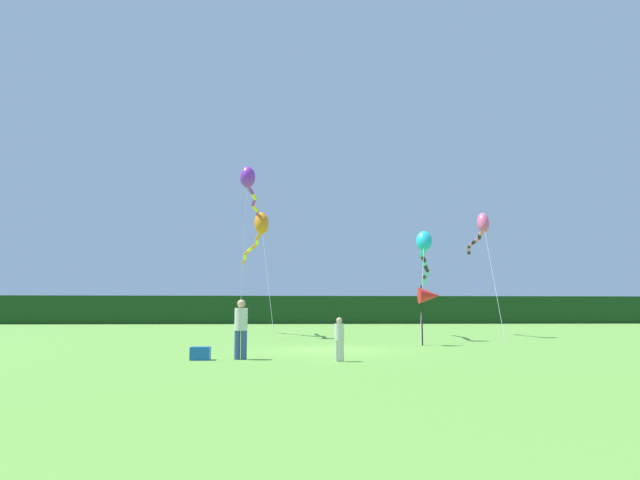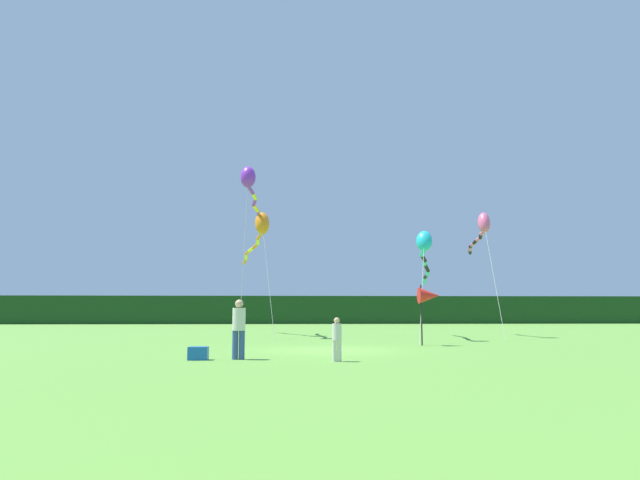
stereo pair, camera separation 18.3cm
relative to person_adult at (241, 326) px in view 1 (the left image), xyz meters
The scene contains 10 objects.
ground_plane 5.00m from the person_adult, 51.94° to the left, with size 120.00×120.00×0.00m, color #5B9338.
distant_treeline 48.95m from the person_adult, 86.47° to the left, with size 108.00×3.51×3.25m, color #193D19.
person_adult is the anchor object (origin of this frame).
person_child 3.08m from the person_adult, 16.28° to the right, with size 0.28×0.28×1.27m.
cooler_box 1.45m from the person_adult, behind, with size 0.58×0.42×0.39m, color #1959B2.
banner_flag_pole 9.97m from the person_adult, 40.41° to the left, with size 0.90×0.70×2.60m.
kite_purple 16.14m from the person_adult, 93.27° to the left, with size 1.29×8.95×9.70m.
kite_rainbow 19.63m from the person_adult, 47.71° to the left, with size 1.42×8.72×7.26m.
kite_orange 17.55m from the person_adult, 91.11° to the left, with size 2.61×9.27×7.65m.
kite_cyan 14.51m from the person_adult, 52.36° to the left, with size 2.93×10.32×5.68m.
Camera 1 is at (-1.62, -20.92, 1.45)m, focal length 30.79 mm.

